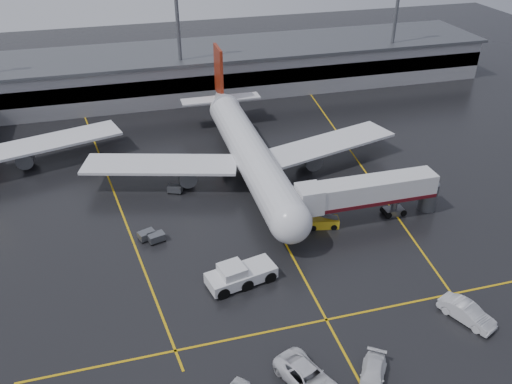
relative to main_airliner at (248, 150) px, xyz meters
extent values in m
plane|color=black|center=(0.00, -9.70, -4.21)|extent=(220.00, 220.00, 0.00)
cube|color=gold|center=(0.00, -9.70, -4.20)|extent=(0.25, 90.00, 0.02)
cube|color=gold|center=(0.00, -31.70, -4.20)|extent=(60.00, 0.25, 0.02)
cube|color=gold|center=(-20.00, 0.30, -4.20)|extent=(9.99, 69.35, 0.02)
cube|color=gold|center=(18.00, 0.30, -4.20)|extent=(7.57, 69.64, 0.02)
cube|color=gray|center=(0.00, 38.30, -0.21)|extent=(120.00, 18.00, 8.00)
cube|color=black|center=(0.00, 29.50, 0.29)|extent=(120.00, 0.40, 3.00)
cube|color=#595B60|center=(0.00, 38.30, 4.09)|extent=(122.00, 19.00, 0.60)
cylinder|color=#595B60|center=(-5.00, 32.30, 8.29)|extent=(0.70, 0.70, 25.00)
cylinder|color=#595B60|center=(40.00, 32.30, 8.29)|extent=(0.70, 0.70, 25.00)
cylinder|color=silver|center=(0.00, -1.70, -0.01)|extent=(5.20, 36.00, 5.20)
sphere|color=silver|center=(0.00, -19.70, -0.01)|extent=(5.20, 5.20, 5.20)
cone|color=silver|center=(0.00, 19.30, 0.59)|extent=(4.94, 8.00, 4.94)
cube|color=maroon|center=(0.00, 20.30, 5.49)|extent=(0.50, 5.50, 8.50)
cube|color=silver|center=(0.00, 19.30, 0.79)|extent=(14.00, 3.00, 0.25)
cube|color=silver|center=(-13.00, 0.30, -0.81)|extent=(22.80, 11.83, 0.40)
cube|color=silver|center=(13.00, 0.30, -0.81)|extent=(22.80, 11.83, 0.40)
cylinder|color=#595B60|center=(-9.50, -0.70, -2.21)|extent=(2.60, 4.50, 2.60)
cylinder|color=#595B60|center=(9.50, -0.70, -2.21)|extent=(2.60, 4.50, 2.60)
cylinder|color=#595B60|center=(0.00, -16.70, -3.21)|extent=(0.56, 0.56, 2.00)
cylinder|color=#595B60|center=(-3.20, 1.30, -3.21)|extent=(0.56, 0.56, 2.00)
cylinder|color=#595B60|center=(3.20, 1.30, -3.21)|extent=(0.56, 0.56, 2.00)
cylinder|color=black|center=(0.00, -16.70, -3.76)|extent=(0.40, 1.10, 1.10)
cylinder|color=black|center=(-3.20, 1.30, -3.66)|extent=(1.00, 1.40, 1.40)
cylinder|color=black|center=(3.20, 1.30, -3.66)|extent=(1.00, 1.40, 1.40)
cube|color=silver|center=(-29.00, 12.30, -0.81)|extent=(22.80, 11.83, 0.40)
cylinder|color=#595B60|center=(-32.50, 11.30, -2.21)|extent=(2.60, 4.50, 2.60)
cube|color=silver|center=(12.00, -15.70, 0.19)|extent=(18.00, 3.20, 3.00)
cube|color=#4E0C13|center=(12.00, -15.70, -1.11)|extent=(18.00, 3.30, 0.50)
cube|color=silver|center=(3.80, -15.70, 0.19)|extent=(3.00, 3.40, 3.30)
cylinder|color=#595B60|center=(16.00, -15.70, -2.71)|extent=(0.80, 0.80, 3.00)
cube|color=#595B60|center=(16.00, -15.70, -3.76)|extent=(2.60, 1.60, 0.90)
cylinder|color=#595B60|center=(21.00, -15.70, -2.21)|extent=(2.40, 2.40, 4.00)
cylinder|color=black|center=(14.90, -15.70, -3.76)|extent=(0.90, 1.80, 0.90)
cylinder|color=black|center=(17.10, -15.70, -3.76)|extent=(0.90, 1.80, 0.90)
cube|color=silver|center=(-7.00, -23.73, -3.21)|extent=(8.22, 4.70, 1.33)
cube|color=silver|center=(-8.08, -23.97, -2.11)|extent=(3.16, 3.16, 1.10)
cube|color=black|center=(-8.08, -23.97, -2.11)|extent=(2.85, 2.85, 0.99)
cylinder|color=black|center=(-9.80, -24.35, -3.60)|extent=(2.12, 3.55, 1.44)
cylinder|color=black|center=(-7.00, -23.73, -3.60)|extent=(2.12, 3.55, 1.44)
cylinder|color=black|center=(-4.20, -23.11, -3.60)|extent=(2.12, 3.55, 1.44)
cube|color=gold|center=(5.78, -15.91, -3.59)|extent=(4.30, 2.47, 1.24)
cube|color=#595B60|center=(5.78, -15.91, -2.41)|extent=(4.02, 1.78, 1.41)
cylinder|color=black|center=(4.46, -15.63, -3.87)|extent=(1.16, 2.03, 0.79)
cylinder|color=black|center=(7.10, -16.18, -3.87)|extent=(1.16, 2.03, 0.79)
imported|color=silver|center=(-4.67, -38.81, -3.26)|extent=(5.42, 7.53, 1.91)
imported|color=silver|center=(1.07, -39.91, -3.44)|extent=(4.73, 5.57, 1.53)
imported|color=silver|center=(13.74, -35.43, -3.25)|extent=(4.24, 6.13, 1.92)
cube|color=#595B60|center=(-15.30, -13.51, -3.56)|extent=(2.28, 1.80, 0.90)
cylinder|color=black|center=(-15.93, -14.21, -4.03)|extent=(0.40, 0.20, 0.40)
cylinder|color=black|center=(-14.39, -13.76, -4.03)|extent=(0.40, 0.20, 0.40)
cylinder|color=black|center=(-16.21, -13.25, -4.03)|extent=(0.40, 0.20, 0.40)
cylinder|color=black|center=(-14.67, -12.80, -4.03)|extent=(0.40, 0.20, 0.40)
cube|color=#595B60|center=(-16.40, -12.67, -3.56)|extent=(2.34, 1.94, 0.90)
cylinder|color=black|center=(-16.97, -13.43, -4.03)|extent=(0.40, 0.20, 0.40)
cylinder|color=black|center=(-15.48, -12.85, -4.03)|extent=(0.40, 0.20, 0.40)
cylinder|color=black|center=(-17.33, -12.50, -4.03)|extent=(0.40, 0.20, 0.40)
cylinder|color=black|center=(-15.84, -11.92, -4.03)|extent=(0.40, 0.20, 0.40)
cube|color=#595B60|center=(-11.43, -2.36, -3.56)|extent=(2.36, 2.01, 0.90)
cylinder|color=black|center=(-12.36, -2.48, -4.03)|extent=(0.40, 0.20, 0.40)
cylinder|color=black|center=(-10.91, -3.14, -4.03)|extent=(0.40, 0.20, 0.40)
cylinder|color=black|center=(-11.95, -1.57, -4.03)|extent=(0.40, 0.20, 0.40)
cylinder|color=black|center=(-10.49, -2.23, -4.03)|extent=(0.40, 0.20, 0.40)
camera|label=1|loc=(-17.41, -67.87, 34.92)|focal=37.02mm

